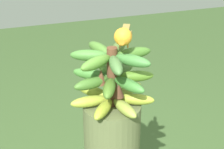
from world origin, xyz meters
name	(u,v)px	position (x,y,z in m)	size (l,w,h in m)	color
banana_bunch	(112,78)	(0.00, 0.00, 1.09)	(0.30, 0.30, 0.22)	brown
perched_bird	(124,36)	(-0.03, 0.03, 1.25)	(0.11, 0.19, 0.08)	#C68933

